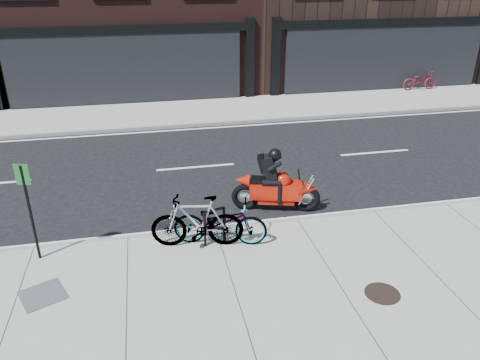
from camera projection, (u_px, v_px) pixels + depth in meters
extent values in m
plane|color=black|center=(204.00, 196.00, 12.69)|extent=(120.00, 120.00, 0.00)
cube|color=gray|center=(243.00, 318.00, 8.23)|extent=(60.00, 6.00, 0.13)
cube|color=gray|center=(179.00, 112.00, 19.54)|extent=(60.00, 3.50, 0.13)
cylinder|color=black|center=(205.00, 229.00, 10.04)|extent=(0.06, 0.06, 0.84)
cylinder|color=black|center=(224.00, 225.00, 10.23)|extent=(0.06, 0.06, 0.84)
cylinder|color=black|center=(214.00, 210.00, 9.96)|extent=(0.46, 0.18, 0.06)
imported|color=gray|center=(220.00, 222.00, 10.11)|extent=(2.15, 1.22, 1.07)
imported|color=gray|center=(197.00, 221.00, 9.99)|extent=(2.06, 0.90, 1.20)
torus|color=black|center=(306.00, 199.00, 11.79)|extent=(0.73, 0.34, 0.71)
torus|color=black|center=(245.00, 197.00, 11.89)|extent=(0.73, 0.34, 0.71)
cube|color=#AC1607|center=(275.00, 190.00, 11.75)|extent=(1.36, 0.74, 0.41)
cone|color=#AC1607|center=(308.00, 189.00, 11.67)|extent=(0.60, 0.59, 0.48)
sphere|color=#AC1607|center=(282.00, 180.00, 11.62)|extent=(0.43, 0.43, 0.43)
cube|color=black|center=(263.00, 180.00, 11.66)|extent=(0.65, 0.45, 0.13)
cylinder|color=silver|center=(252.00, 194.00, 12.06)|extent=(0.60, 0.25, 0.10)
cube|color=black|center=(269.00, 167.00, 11.50)|extent=(0.51, 0.49, 0.64)
cube|color=black|center=(262.00, 164.00, 11.47)|extent=(0.33, 0.38, 0.44)
sphere|color=black|center=(275.00, 155.00, 11.35)|extent=(0.31, 0.31, 0.31)
imported|color=maroon|center=(420.00, 80.00, 22.60)|extent=(1.75, 0.63, 0.91)
cylinder|color=black|center=(382.00, 293.00, 8.74)|extent=(0.84, 0.84, 0.02)
cube|color=#4B4B4D|center=(43.00, 295.00, 8.70)|extent=(1.00, 1.00, 0.02)
cylinder|color=black|center=(31.00, 214.00, 9.36)|extent=(0.06, 0.06, 2.11)
cube|color=#1B5F23|center=(22.00, 174.00, 9.00)|extent=(0.28, 0.09, 0.43)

